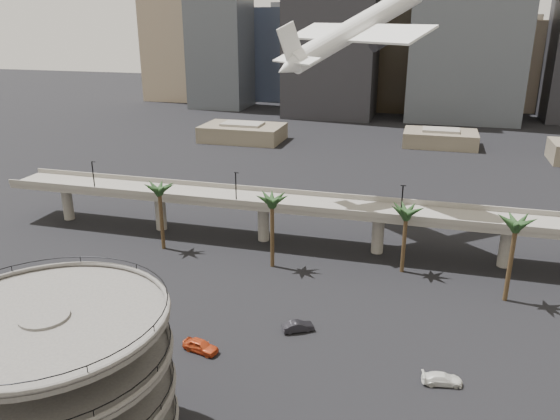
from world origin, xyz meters
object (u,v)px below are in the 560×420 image
(car_a, at_px, (201,346))
(car_b, at_px, (298,326))
(overpass, at_px, (320,210))
(airborne_jet, at_px, (358,28))
(parking_ramp, at_px, (54,376))
(car_c, at_px, (442,379))

(car_a, xyz_separation_m, car_b, (11.10, 8.18, -0.11))
(overpass, height_order, airborne_jet, airborne_jet)
(parking_ramp, xyz_separation_m, airborne_jet, (16.99, 70.44, 29.49))
(overpass, height_order, car_c, overpass)
(overpass, distance_m, airborne_jet, 34.20)
(parking_ramp, distance_m, overpass, 60.46)
(car_a, bearing_deg, parking_ramp, 178.53)
(car_a, distance_m, car_c, 30.40)
(car_a, relative_size, car_b, 1.11)
(parking_ramp, height_order, car_b, parking_ramp)
(airborne_jet, bearing_deg, car_b, -140.33)
(car_a, height_order, car_b, car_a)
(airborne_jet, xyz_separation_m, car_c, (18.60, -48.21, -38.63))
(overpass, height_order, car_b, overpass)
(airborne_jet, bearing_deg, overpass, -158.64)
(parking_ramp, distance_m, car_b, 34.42)
(parking_ramp, bearing_deg, car_b, 60.53)
(car_a, relative_size, car_c, 1.03)
(airborne_jet, relative_size, car_c, 6.43)
(parking_ramp, relative_size, airborne_jet, 0.73)
(parking_ramp, xyz_separation_m, car_b, (16.33, 28.90, -9.11))
(overpass, distance_m, car_c, 43.66)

